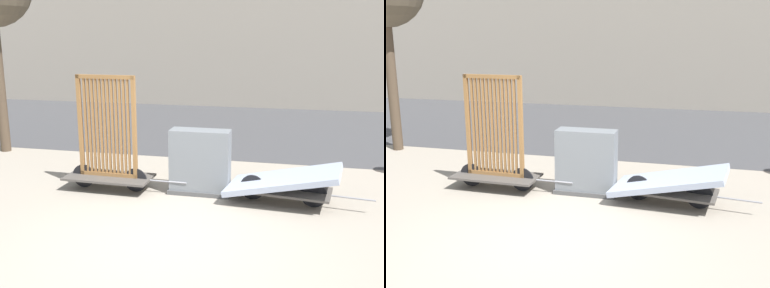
{
  "view_description": "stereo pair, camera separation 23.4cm",
  "coord_description": "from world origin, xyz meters",
  "views": [
    {
      "loc": [
        1.76,
        -5.7,
        2.85
      ],
      "look_at": [
        0.0,
        1.87,
        0.98
      ],
      "focal_mm": 42.0,
      "sensor_mm": 36.0,
      "label": 1
    },
    {
      "loc": [
        1.98,
        -5.65,
        2.85
      ],
      "look_at": [
        0.0,
        1.87,
        0.98
      ],
      "focal_mm": 42.0,
      "sensor_mm": 36.0,
      "label": 2
    }
  ],
  "objects": [
    {
      "name": "bike_cart_with_mattress",
      "position": [
        1.62,
        1.87,
        0.38
      ],
      "size": [
        2.53,
        1.32,
        0.7
      ],
      "rotation": [
        0.0,
        0.0,
        -0.14
      ],
      "color": "#4C4742",
      "rests_on": "ground_plane"
    },
    {
      "name": "utility_cabinet",
      "position": [
        0.11,
        2.05,
        0.56
      ],
      "size": [
        1.15,
        0.47,
        1.2
      ],
      "color": "#4C4C4C",
      "rests_on": "ground_plane"
    },
    {
      "name": "ground_plane",
      "position": [
        0.0,
        0.0,
        0.0
      ],
      "size": [
        60.0,
        60.0,
        0.0
      ],
      "primitive_type": "plane",
      "color": "gray"
    },
    {
      "name": "road_strip",
      "position": [
        0.0,
        8.44,
        0.0
      ],
      "size": [
        56.0,
        8.12,
        0.01
      ],
      "color": "#424244",
      "rests_on": "ground_plane"
    },
    {
      "name": "bike_cart_with_bedframe",
      "position": [
        -1.61,
        1.87,
        0.74
      ],
      "size": [
        2.35,
        0.79,
        2.17
      ],
      "rotation": [
        0.0,
        0.0,
        -0.02
      ],
      "color": "#4C4742",
      "rests_on": "ground_plane"
    }
  ]
}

